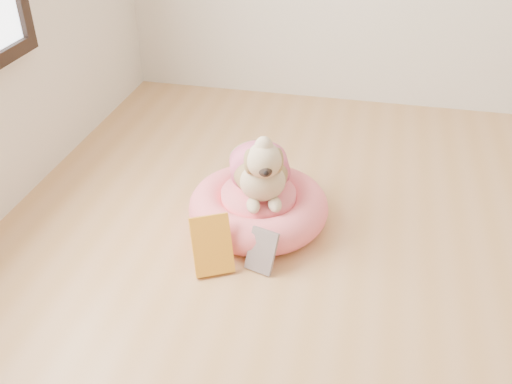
% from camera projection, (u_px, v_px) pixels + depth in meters
% --- Properties ---
extents(pet_bed, '(0.61, 0.61, 0.16)m').
position_uv_depth(pet_bed, '(258.00, 207.00, 2.50)').
color(pet_bed, '#FF6374').
rests_on(pet_bed, floor).
extents(dog, '(0.43, 0.52, 0.33)m').
position_uv_depth(dog, '(261.00, 157.00, 2.37)').
color(dog, brown).
rests_on(dog, pet_bed).
extents(book_yellow, '(0.20, 0.19, 0.22)m').
position_uv_depth(book_yellow, '(212.00, 245.00, 2.22)').
color(book_yellow, yellow).
rests_on(book_yellow, floor).
extents(book_white, '(0.13, 0.12, 0.17)m').
position_uv_depth(book_white, '(262.00, 251.00, 2.23)').
color(book_white, silver).
rests_on(book_white, floor).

